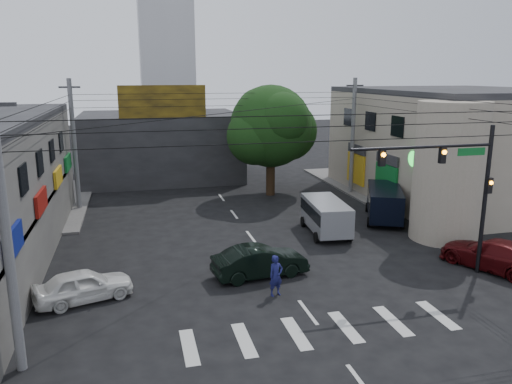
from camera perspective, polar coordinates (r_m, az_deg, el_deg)
name	(u,v)px	position (r m, az deg, el deg)	size (l,w,h in m)	color
ground	(286,283)	(23.58, 3.43, -10.36)	(160.00, 160.00, 0.00)	black
sidewalk_far_right	(419,182)	(46.68, 18.10, 1.06)	(16.00, 16.00, 0.15)	#514F4C
building_right	(458,146)	(41.96, 22.07, 4.87)	(14.00, 18.00, 8.00)	gray
corner_column	(449,172)	(30.69, 21.20, 2.17)	(4.00, 4.00, 8.00)	gray
building_far	(161,146)	(47.09, -10.79, 5.20)	(14.00, 10.00, 6.00)	#232326
billboard	(163,101)	(41.81, -10.64, 10.14)	(7.00, 0.30, 2.60)	olive
street_tree	(271,127)	(39.23, 1.70, 7.48)	(6.40, 6.40, 8.70)	black
traffic_gantry	(456,177)	(24.73, 21.91, 1.56)	(7.10, 0.35, 7.20)	black
utility_pole_near_left	(6,236)	(17.25, -26.64, -4.50)	(0.32, 0.32, 9.20)	#59595B
utility_pole_far_left	(74,146)	(37.11, -20.05, 4.99)	(0.32, 0.32, 9.20)	#59595B
utility_pole_far_right	(353,137)	(40.65, 10.99, 6.21)	(0.32, 0.32, 9.20)	#59595B
dark_sedan	(260,261)	(24.01, 0.47, -7.94)	(4.74, 2.18, 1.51)	black
white_compact	(84,285)	(22.82, -19.09, -10.05)	(4.37, 2.76, 1.39)	silver
maroon_sedan	(494,255)	(27.49, 25.56, -6.48)	(4.12, 5.70, 1.53)	#45090C
silver_minivan	(326,217)	(30.48, 7.97, -2.90)	(2.41, 4.88, 2.03)	gray
navy_van	(384,204)	(34.12, 14.46, -1.32)	(4.13, 5.77, 2.16)	black
traffic_officer	(276,276)	(22.01, 2.29, -9.53)	(0.76, 0.61, 1.83)	#16184D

